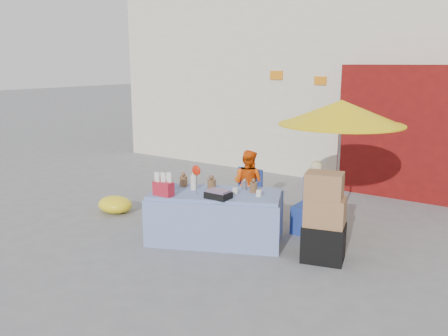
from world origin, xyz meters
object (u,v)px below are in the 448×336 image
Objects in this scene: chair_left at (244,204)px; market_table at (215,216)px; umbrella at (341,113)px; box_stack at (324,221)px; vendor_beige at (315,196)px; chair_right at (311,217)px; vendor_orange at (248,184)px.

market_table is at bearing -80.15° from chair_left.
umbrella is 1.70× the size of box_stack.
vendor_beige is at bearing 119.79° from box_stack.
box_stack is at bearing -26.15° from chair_left.
chair_left is 0.74× the size of vendor_beige.
umbrella reaches higher than vendor_beige.
chair_right is 1.30m from vendor_orange.
box_stack is at bearing -16.19° from market_table.
market_table reaches higher than vendor_orange.
chair_right is 0.69× the size of box_stack.
box_stack is (1.84, -0.89, 0.31)m from chair_left.
umbrella is 1.79m from box_stack.
chair_left is at bearing -169.61° from umbrella.
umbrella is at bearing 10.09° from chair_left.
chair_left is 2.06m from box_stack.
chair_right is 1.11m from box_stack.
chair_right is 0.41× the size of umbrella.
chair_left and chair_right have the same top height.
vendor_beige is 1.36m from umbrella.
umbrella reaches higher than market_table.
box_stack is at bearing 119.49° from vendor_beige.
chair_left is 0.69× the size of box_stack.
market_table is at bearing 50.00° from vendor_beige.
umbrella is at bearing -174.77° from vendor_orange.
chair_right is 1.69m from umbrella.
box_stack is at bearing 150.55° from vendor_orange.
chair_left is 2.27m from umbrella.
market_table reaches higher than chair_left.
umbrella reaches higher than chair_left.
market_table reaches higher than vendor_beige.
box_stack is at bearing -76.31° from umbrella.
vendor_beige is (1.25, 0.13, 0.32)m from chair_left.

